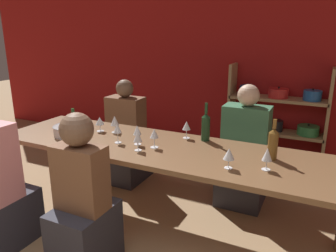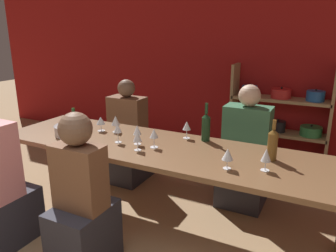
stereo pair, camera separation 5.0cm
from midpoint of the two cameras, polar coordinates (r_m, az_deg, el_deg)
wall_back_red at (r=4.47m, az=13.04°, el=11.76°), size 8.80×0.06×2.70m
shelf_unit at (r=4.31m, az=19.09°, el=0.01°), size 1.18×0.30×1.27m
dining_table at (r=2.74m, az=-0.43°, el=-5.14°), size 2.97×0.82×0.75m
mixing_bowl at (r=3.12m, az=-16.12°, el=-0.56°), size 0.30×0.30×0.09m
wine_bottle_green at (r=2.84m, az=7.12°, el=-0.07°), size 0.07×0.07×0.33m
wine_bottle_dark at (r=2.52m, az=18.30°, el=-2.99°), size 0.07×0.07×0.31m
wine_bottle_amber at (r=2.82m, az=-15.41°, el=-0.79°), size 0.07×0.07×0.31m
wine_glass_empty_a at (r=2.32m, az=17.33°, el=-4.93°), size 0.07×0.07×0.16m
wine_glass_red_a at (r=2.29m, az=10.97°, el=-4.95°), size 0.08×0.08×0.15m
wine_glass_white_a at (r=2.79m, az=-8.25°, el=-0.50°), size 0.07×0.07×0.17m
wine_glass_red_b at (r=2.65m, az=-1.92°, el=-1.42°), size 0.07×0.07×0.16m
wine_glass_empty_b at (r=2.70m, az=-13.93°, el=-1.51°), size 0.06×0.06×0.17m
wine_glass_red_c at (r=2.88m, az=3.78°, el=-0.03°), size 0.07×0.07×0.16m
wine_glass_empty_c at (r=3.15m, az=-11.19°, el=0.89°), size 0.08×0.08×0.14m
wine_glass_empty_d at (r=2.73m, az=-4.87°, el=-0.80°), size 0.07×0.07×0.17m
wine_glass_empty_e at (r=2.60m, az=-4.81°, el=-1.83°), size 0.07×0.07×0.16m
wine_glass_red_e at (r=3.09m, az=-8.67°, el=0.87°), size 0.08×0.08×0.16m
person_far_a at (r=3.36m, az=13.68°, el=-5.91°), size 0.44×0.55×1.19m
person_near_b at (r=2.47m, az=-14.14°, el=-14.18°), size 0.36×0.45×1.17m
person_far_b at (r=3.78m, az=-6.54°, el=-3.16°), size 0.41×0.51×1.16m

